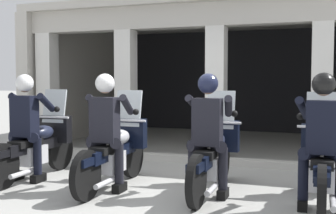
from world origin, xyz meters
TOP-DOWN VIEW (x-y plane):
  - ground_plane at (0.00, 3.00)m, footprint 80.00×80.00m
  - station_building at (0.18, 5.00)m, footprint 8.58×5.29m
  - kerb_strip at (0.18, 1.89)m, footprint 8.08×0.24m
  - motorcycle_far_left at (-2.06, -0.01)m, footprint 0.62×2.04m
  - police_officer_far_left at (-2.06, -0.29)m, footprint 0.63×0.61m
  - motorcycle_center_left at (-0.68, -0.11)m, footprint 0.62×2.04m
  - police_officer_center_left at (-0.69, -0.39)m, footprint 0.63×0.61m
  - motorcycle_center_right at (0.69, 0.05)m, footprint 0.62×2.04m
  - police_officer_center_right at (0.69, -0.24)m, footprint 0.63×0.61m
  - motorcycle_far_right at (2.06, -0.10)m, footprint 0.62×2.04m
  - police_officer_far_right at (2.06, -0.39)m, footprint 0.63×0.61m

SIDE VIEW (x-z plane):
  - ground_plane at x=0.00m, z-range 0.00..0.00m
  - kerb_strip at x=0.18m, z-range 0.00..0.12m
  - motorcycle_far_left at x=-2.06m, z-range -0.17..1.17m
  - motorcycle_center_left at x=-0.68m, z-range -0.17..1.17m
  - motorcycle_center_right at x=0.69m, z-range -0.17..1.17m
  - motorcycle_far_right at x=2.06m, z-range -0.17..1.17m
  - police_officer_far_left at x=-2.06m, z-range 0.15..1.73m
  - police_officer_center_left at x=-0.69m, z-range 0.15..1.73m
  - police_officer_center_right at x=0.69m, z-range 0.15..1.73m
  - police_officer_far_right at x=2.06m, z-range 0.15..1.73m
  - station_building at x=0.18m, z-range 0.41..3.50m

